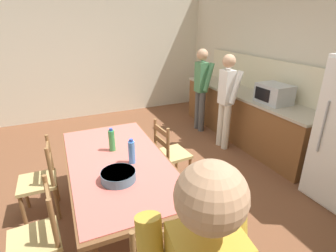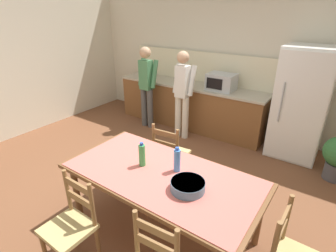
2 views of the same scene
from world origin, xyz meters
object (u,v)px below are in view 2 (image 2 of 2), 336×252
at_px(dining_table, 162,179).
at_px(bottle_off_centre, 177,160).
at_px(chair_side_far_left, 170,154).
at_px(person_at_counter, 183,91).
at_px(serving_bowl, 188,185).
at_px(person_at_sink, 147,84).
at_px(bottle_near_centre, 142,155).
at_px(refrigerator, 301,104).
at_px(chair_side_near_left, 71,225).
at_px(microwave, 221,82).

distance_m(dining_table, bottle_off_centre, 0.26).
relative_size(chair_side_far_left, person_at_counter, 0.56).
xyz_separation_m(serving_bowl, chair_side_far_left, (-0.80, 0.89, -0.37)).
bearing_deg(person_at_counter, person_at_sink, 88.66).
relative_size(dining_table, bottle_near_centre, 7.58).
xyz_separation_m(bottle_off_centre, person_at_sink, (-2.03, 2.02, 0.03)).
relative_size(refrigerator, bottle_off_centre, 6.62).
relative_size(serving_bowl, chair_side_near_left, 0.35).
bearing_deg(dining_table, person_at_counter, 116.75).
bearing_deg(refrigerator, bottle_off_centre, -106.09).
height_order(microwave, serving_bowl, microwave).
xyz_separation_m(dining_table, person_at_counter, (-1.07, 2.13, 0.22)).
height_order(bottle_near_centre, person_at_counter, person_at_counter).
height_order(bottle_near_centre, chair_side_near_left, bottle_near_centre).
xyz_separation_m(chair_side_near_left, person_at_sink, (-1.46, 2.94, 0.47)).
bearing_deg(dining_table, bottle_off_centre, 50.63).
bearing_deg(chair_side_far_left, refrigerator, -129.23).
bearing_deg(chair_side_far_left, chair_side_near_left, 84.77).
height_order(chair_side_near_left, chair_side_far_left, same).
height_order(dining_table, bottle_near_centre, bottle_near_centre).
distance_m(bottle_near_centre, chair_side_near_left, 0.94).
distance_m(serving_bowl, chair_side_near_left, 1.15).
bearing_deg(chair_side_near_left, dining_table, 60.68).
distance_m(serving_bowl, chair_side_far_left, 1.25).
bearing_deg(bottle_near_centre, chair_side_far_left, 103.27).
distance_m(refrigerator, chair_side_far_left, 2.27).
height_order(dining_table, person_at_sink, person_at_sink).
relative_size(microwave, person_at_counter, 0.31).
relative_size(refrigerator, microwave, 3.58).
relative_size(bottle_near_centre, person_at_sink, 0.17).
height_order(bottle_near_centre, bottle_off_centre, same).
distance_m(microwave, person_at_counter, 0.74).
bearing_deg(dining_table, chair_side_near_left, -120.46).
xyz_separation_m(bottle_off_centre, chair_side_far_left, (-0.55, 0.68, -0.44)).
relative_size(microwave, bottle_near_centre, 1.85).
bearing_deg(chair_side_far_left, serving_bowl, 127.59).
height_order(dining_table, person_at_counter, person_at_counter).
bearing_deg(person_at_sink, bottle_off_centre, -134.92).
bearing_deg(chair_side_near_left, microwave, 92.68).
distance_m(refrigerator, bottle_off_centre, 2.61).
bearing_deg(serving_bowl, refrigerator, 80.15).
relative_size(dining_table, serving_bowl, 6.39).
distance_m(bottle_near_centre, serving_bowl, 0.62).
height_order(serving_bowl, person_at_sink, person_at_sink).
xyz_separation_m(serving_bowl, person_at_counter, (-1.43, 2.21, 0.10)).
bearing_deg(refrigerator, microwave, 179.22).
relative_size(person_at_sink, person_at_counter, 1.00).
distance_m(microwave, person_at_sink, 1.46).
distance_m(dining_table, bottle_near_centre, 0.32).
height_order(microwave, person_at_counter, person_at_counter).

